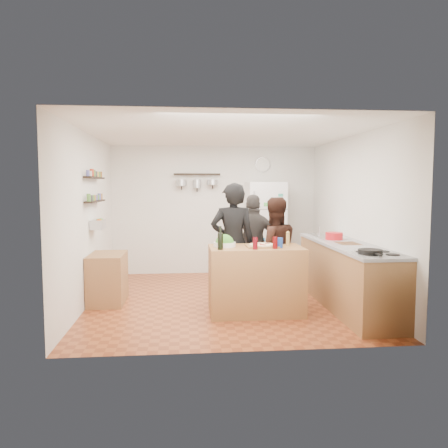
{
  "coord_description": "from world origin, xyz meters",
  "views": [
    {
      "loc": [
        -0.6,
        -6.49,
        1.73
      ],
      "look_at": [
        0.0,
        0.1,
        1.15
      ],
      "focal_mm": 35.0,
      "sensor_mm": 36.0,
      "label": 1
    }
  ],
  "objects": [
    {
      "name": "person_left",
      "position": [
        0.1,
        -0.21,
        0.89
      ],
      "size": [
        0.66,
        0.45,
        1.77
      ],
      "primitive_type": "imported",
      "rotation": [
        0.0,
        0.0,
        3.1
      ],
      "color": "black",
      "rests_on": "floor"
    },
    {
      "name": "sink",
      "position": [
        1.7,
        0.3,
        0.92
      ],
      "size": [
        0.5,
        0.8,
        0.03
      ],
      "primitive_type": "cube",
      "color": "silver",
      "rests_on": "counter_run"
    },
    {
      "name": "pizza",
      "position": [
        0.44,
        -0.74,
        0.94
      ],
      "size": [
        0.34,
        0.34,
        0.02
      ],
      "primitive_type": "cylinder",
      "color": "beige",
      "rests_on": "pizza_board"
    },
    {
      "name": "wine_bottle",
      "position": [
        -0.14,
        -0.94,
        1.02
      ],
      "size": [
        0.07,
        0.07,
        0.21
      ],
      "primitive_type": "cylinder",
      "color": "black",
      "rests_on": "prep_island"
    },
    {
      "name": "wine_glass_far",
      "position": [
        0.58,
        -0.92,
        0.99
      ],
      "size": [
        0.06,
        0.06,
        0.16
      ],
      "primitive_type": "cylinder",
      "color": "#520708",
      "rests_on": "prep_island"
    },
    {
      "name": "pepper_mill",
      "position": [
        0.81,
        -0.67,
        0.99
      ],
      "size": [
        0.05,
        0.05,
        0.16
      ],
      "primitive_type": "cylinder",
      "color": "#AE8A49",
      "rests_on": "prep_island"
    },
    {
      "name": "pizza_board",
      "position": [
        0.44,
        -0.74,
        0.92
      ],
      "size": [
        0.42,
        0.34,
        0.02
      ],
      "primitive_type": "cube",
      "color": "brown",
      "rests_on": "prep_island"
    },
    {
      "name": "cutting_board",
      "position": [
        1.7,
        -0.56,
        0.91
      ],
      "size": [
        0.3,
        0.4,
        0.02
      ],
      "primitive_type": "cube",
      "color": "brown",
      "rests_on": "counter_run"
    },
    {
      "name": "salad_bowl",
      "position": [
        -0.06,
        -0.67,
        0.94
      ],
      "size": [
        0.3,
        0.3,
        0.06
      ],
      "primitive_type": "cylinder",
      "color": "white",
      "rests_on": "prep_island"
    },
    {
      "name": "produce_basket",
      "position": [
        -1.9,
        0.2,
        1.15
      ],
      "size": [
        0.18,
        0.35,
        0.14
      ],
      "primitive_type": "cube",
      "color": "silver",
      "rests_on": "left_wall"
    },
    {
      "name": "fridge",
      "position": [
        0.95,
        1.75,
        0.9
      ],
      "size": [
        0.7,
        0.68,
        1.8
      ],
      "primitive_type": "cube",
      "color": "white",
      "rests_on": "floor"
    },
    {
      "name": "side_table",
      "position": [
        -1.74,
        0.01,
        0.36
      ],
      "size": [
        0.5,
        0.8,
        0.73
      ],
      "primitive_type": "cube",
      "color": "#97663F",
      "rests_on": "floor"
    },
    {
      "name": "spice_shelf_upper",
      "position": [
        -1.93,
        0.2,
        1.85
      ],
      "size": [
        0.12,
        1.0,
        0.02
      ],
      "primitive_type": "cube",
      "color": "black",
      "rests_on": "left_wall"
    },
    {
      "name": "salt_canister",
      "position": [
        0.66,
        -0.84,
        0.98
      ],
      "size": [
        0.08,
        0.08,
        0.13
      ],
      "primitive_type": "cylinder",
      "color": "navy",
      "rests_on": "prep_island"
    },
    {
      "name": "red_bowl",
      "position": [
        1.65,
        -0.12,
        0.97
      ],
      "size": [
        0.26,
        0.26,
        0.11
      ],
      "primitive_type": "cylinder",
      "color": "red",
      "rests_on": "counter_run"
    },
    {
      "name": "counter_run",
      "position": [
        1.7,
        -0.55,
        0.45
      ],
      "size": [
        0.63,
        2.63,
        0.9
      ],
      "primitive_type": "cube",
      "color": "#9E7042",
      "rests_on": "floor"
    },
    {
      "name": "room_shell",
      "position": [
        0.0,
        0.39,
        1.25
      ],
      "size": [
        4.2,
        4.2,
        4.2
      ],
      "color": "brown",
      "rests_on": "ground"
    },
    {
      "name": "person_center",
      "position": [
        0.7,
        -0.25,
        0.78
      ],
      "size": [
        0.81,
        0.66,
        1.56
      ],
      "primitive_type": "imported",
      "rotation": [
        0.0,
        0.0,
        3.23
      ],
      "color": "black",
      "rests_on": "floor"
    },
    {
      "name": "wall_clock",
      "position": [
        0.95,
        2.08,
        2.15
      ],
      "size": [
        0.3,
        0.03,
        0.3
      ],
      "primitive_type": "cylinder",
      "rotation": [
        1.57,
        0.0,
        0.0
      ],
      "color": "silver",
      "rests_on": "back_wall"
    },
    {
      "name": "wine_glass_near",
      "position": [
        0.31,
        -0.96,
        0.99
      ],
      "size": [
        0.06,
        0.06,
        0.16
      ],
      "primitive_type": "cylinder",
      "color": "#50060E",
      "rests_on": "prep_island"
    },
    {
      "name": "prep_island",
      "position": [
        0.36,
        -0.72,
        0.46
      ],
      "size": [
        1.25,
        0.72,
        0.91
      ],
      "primitive_type": "cube",
      "color": "#9A6938",
      "rests_on": "floor"
    },
    {
      "name": "skillet",
      "position": [
        1.6,
        -1.53,
        0.95
      ],
      "size": [
        0.29,
        0.29,
        0.05
      ],
      "primitive_type": "cylinder",
      "color": "black",
      "rests_on": "stove_top"
    },
    {
      "name": "pot_rack",
      "position": [
        -0.35,
        2.0,
        1.95
      ],
      "size": [
        0.9,
        0.04,
        0.04
      ],
      "primitive_type": "cube",
      "color": "black",
      "rests_on": "back_wall"
    },
    {
      "name": "person_back",
      "position": [
        0.49,
        0.27,
        0.8
      ],
      "size": [
        0.99,
        0.55,
        1.6
      ],
      "primitive_type": "imported",
      "rotation": [
        0.0,
        0.0,
        2.96
      ],
      "color": "#2F2B29",
      "rests_on": "floor"
    },
    {
      "name": "stove_top",
      "position": [
        1.7,
        -1.5,
        0.91
      ],
      "size": [
        0.6,
        0.62,
        0.02
      ],
      "primitive_type": "cube",
      "color": "white",
      "rests_on": "counter_run"
    },
    {
      "name": "spice_shelf_lower",
      "position": [
        -1.93,
        0.2,
        1.5
      ],
      "size": [
        0.12,
        1.0,
        0.02
      ],
      "primitive_type": "cube",
      "color": "black",
      "rests_on": "left_wall"
    }
  ]
}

